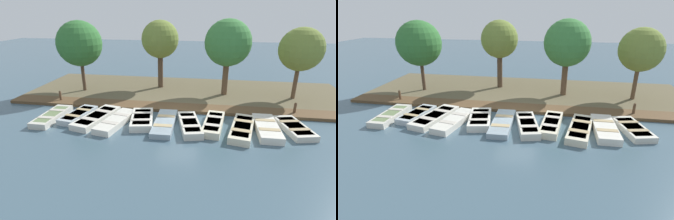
% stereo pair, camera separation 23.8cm
% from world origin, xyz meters
% --- Properties ---
extents(ground_plane, '(80.00, 80.00, 0.00)m').
position_xyz_m(ground_plane, '(0.00, 0.00, 0.00)').
color(ground_plane, '#425B6B').
extents(shore_bank, '(8.00, 24.00, 0.19)m').
position_xyz_m(shore_bank, '(-5.00, 0.00, 0.09)').
color(shore_bank, brown).
rests_on(shore_bank, ground_plane).
extents(dock_walkway, '(1.44, 23.87, 0.19)m').
position_xyz_m(dock_walkway, '(-1.46, 0.00, 0.10)').
color(dock_walkway, brown).
rests_on(dock_walkway, ground_plane).
extents(rowboat_0, '(3.11, 1.06, 0.37)m').
position_xyz_m(rowboat_0, '(1.38, -7.45, 0.18)').
color(rowboat_0, beige).
rests_on(rowboat_0, ground_plane).
extents(rowboat_1, '(2.87, 1.47, 0.36)m').
position_xyz_m(rowboat_1, '(0.92, -5.99, 0.18)').
color(rowboat_1, '#B2BCC1').
rests_on(rowboat_1, ground_plane).
extents(rowboat_2, '(3.65, 1.92, 0.38)m').
position_xyz_m(rowboat_2, '(1.15, -4.71, 0.19)').
color(rowboat_2, silver).
rests_on(rowboat_2, ground_plane).
extents(rowboat_3, '(3.47, 1.66, 0.38)m').
position_xyz_m(rowboat_3, '(1.49, -3.39, 0.19)').
color(rowboat_3, silver).
rests_on(rowboat_3, ground_plane).
extents(rowboat_4, '(2.95, 1.71, 0.43)m').
position_xyz_m(rowboat_4, '(1.05, -1.97, 0.21)').
color(rowboat_4, silver).
rests_on(rowboat_4, ground_plane).
extents(rowboat_5, '(3.58, 1.18, 0.33)m').
position_xyz_m(rowboat_5, '(1.25, -0.60, 0.16)').
color(rowboat_5, '#8C9EA8').
rests_on(rowboat_5, ground_plane).
extents(rowboat_6, '(3.26, 1.70, 0.41)m').
position_xyz_m(rowboat_6, '(1.35, 0.83, 0.20)').
color(rowboat_6, beige).
rests_on(rowboat_6, ground_plane).
extents(rowboat_7, '(3.25, 1.36, 0.41)m').
position_xyz_m(rowboat_7, '(1.04, 2.13, 0.21)').
color(rowboat_7, beige).
rests_on(rowboat_7, ground_plane).
extents(rowboat_8, '(3.57, 1.75, 0.40)m').
position_xyz_m(rowboat_8, '(1.41, 3.66, 0.20)').
color(rowboat_8, beige).
rests_on(rowboat_8, ground_plane).
extents(rowboat_9, '(3.24, 1.16, 0.41)m').
position_xyz_m(rowboat_9, '(1.11, 4.99, 0.20)').
color(rowboat_9, silver).
rests_on(rowboat_9, ground_plane).
extents(rowboat_10, '(3.03, 1.79, 0.35)m').
position_xyz_m(rowboat_10, '(0.81, 6.47, 0.17)').
color(rowboat_10, beige).
rests_on(rowboat_10, ground_plane).
extents(mooring_post_near, '(0.16, 0.16, 0.86)m').
position_xyz_m(mooring_post_near, '(-1.48, -8.52, 0.43)').
color(mooring_post_near, brown).
rests_on(mooring_post_near, ground_plane).
extents(mooring_post_far, '(0.16, 0.16, 0.86)m').
position_xyz_m(mooring_post_far, '(-1.48, 7.09, 0.43)').
color(mooring_post_far, brown).
rests_on(mooring_post_far, ground_plane).
extents(park_tree_far_left, '(3.34, 3.34, 5.46)m').
position_xyz_m(park_tree_far_left, '(-3.98, -7.90, 3.78)').
color(park_tree_far_left, '#4C3828').
rests_on(park_tree_far_left, ground_plane).
extents(park_tree_left, '(2.88, 2.88, 5.45)m').
position_xyz_m(park_tree_left, '(-5.80, -2.14, 3.96)').
color(park_tree_left, '#4C3828').
rests_on(park_tree_left, ground_plane).
extents(park_tree_center, '(3.28, 3.28, 5.62)m').
position_xyz_m(park_tree_center, '(-4.61, 2.93, 3.94)').
color(park_tree_center, brown).
rests_on(park_tree_center, ground_plane).
extents(park_tree_right, '(2.93, 2.93, 5.12)m').
position_xyz_m(park_tree_right, '(-4.43, 7.78, 3.64)').
color(park_tree_right, brown).
rests_on(park_tree_right, ground_plane).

